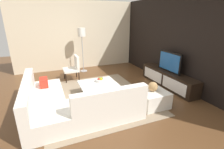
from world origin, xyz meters
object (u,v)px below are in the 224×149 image
at_px(media_console, 168,79).
at_px(accent_chair_near, 74,67).
at_px(coffee_table, 99,90).
at_px(ottoman, 152,98).
at_px(television, 170,62).
at_px(fruit_bowl, 100,80).
at_px(sectional_couch, 68,104).
at_px(decorative_ball, 153,87).
at_px(floor_lamp, 82,35).

xyz_separation_m(media_console, accent_chair_near, (-1.75, -2.70, 0.24)).
relative_size(coffee_table, ottoman, 1.47).
bearing_deg(television, fruit_bowl, -97.28).
xyz_separation_m(media_console, television, (0.00, 0.00, 0.57)).
distance_m(accent_chair_near, ottoman, 3.02).
xyz_separation_m(sectional_couch, decorative_ball, (0.35, 2.01, 0.24)).
bearing_deg(television, accent_chair_near, -122.95).
bearing_deg(fruit_bowl, coffee_table, -29.18).
relative_size(coffee_table, decorative_ball, 4.36).
xyz_separation_m(television, decorative_ball, (0.86, -1.22, -0.30)).
distance_m(coffee_table, floor_lamp, 2.81).
xyz_separation_m(coffee_table, floor_lamp, (-2.50, 0.13, 1.27)).
xyz_separation_m(sectional_couch, fruit_bowl, (-0.79, 1.03, 0.16)).
bearing_deg(ottoman, fruit_bowl, -139.43).
distance_m(media_console, coffee_table, 2.30).
bearing_deg(television, decorative_ball, -54.64).
distance_m(media_console, decorative_ball, 1.52).
bearing_deg(decorative_ball, coffee_table, -131.73).
xyz_separation_m(television, fruit_bowl, (-0.28, -2.20, -0.38)).
bearing_deg(fruit_bowl, media_console, 82.72).
relative_size(coffee_table, accent_chair_near, 1.18).
bearing_deg(accent_chair_near, floor_lamp, 152.75).
bearing_deg(fruit_bowl, decorative_ball, 40.57).
height_order(media_console, coffee_table, media_console).
xyz_separation_m(television, ottoman, (0.86, -1.22, -0.62)).
bearing_deg(floor_lamp, accent_chair_near, -32.16).
bearing_deg(coffee_table, decorative_ball, 48.27).
relative_size(ottoman, fruit_bowl, 2.50).
bearing_deg(accent_chair_near, sectional_couch, -8.21).
bearing_deg(accent_chair_near, ottoman, 34.48).
relative_size(sectional_couch, fruit_bowl, 8.68).
xyz_separation_m(media_console, ottoman, (0.86, -1.22, -0.05)).
bearing_deg(ottoman, television, 125.36).
xyz_separation_m(coffee_table, accent_chair_near, (-1.65, -0.40, 0.29)).
bearing_deg(fruit_bowl, floor_lamp, 179.20).
bearing_deg(television, floor_lamp, -140.27).
xyz_separation_m(accent_chair_near, floor_lamp, (-0.85, 0.54, 0.98)).
xyz_separation_m(ottoman, fruit_bowl, (-1.14, -0.98, 0.23)).
relative_size(sectional_couch, accent_chair_near, 2.79).
height_order(television, sectional_couch, television).
bearing_deg(television, media_console, -90.00).
bearing_deg(media_console, television, 90.00).
relative_size(media_console, sectional_couch, 0.92).
height_order(coffee_table, fruit_bowl, fruit_bowl).
xyz_separation_m(media_console, decorative_ball, (0.86, -1.22, 0.27)).
bearing_deg(decorative_ball, floor_lamp, -164.72).
distance_m(coffee_table, accent_chair_near, 1.72).
xyz_separation_m(sectional_couch, ottoman, (0.35, 2.01, -0.08)).
height_order(accent_chair_near, floor_lamp, floor_lamp).
relative_size(accent_chair_near, fruit_bowl, 3.11).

